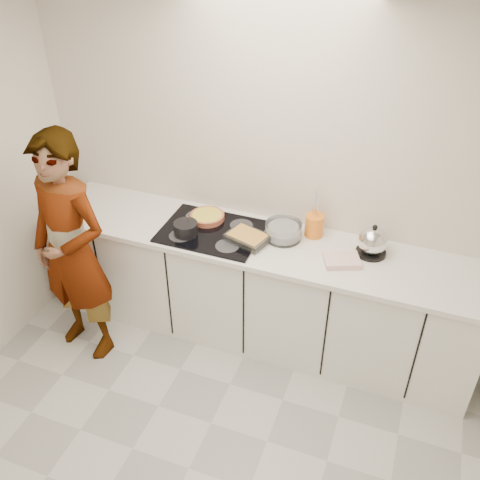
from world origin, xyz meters
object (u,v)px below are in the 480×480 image
at_px(saucepan, 186,229).
at_px(baking_dish, 248,237).
at_px(hob, 212,231).
at_px(mixing_bowl, 283,231).
at_px(cook, 72,252).
at_px(utensil_crock, 314,225).
at_px(tart_dish, 207,217).
at_px(kettle, 373,242).

distance_m(saucepan, baking_dish, 0.45).
xyz_separation_m(hob, mixing_bowl, (0.51, 0.11, 0.05)).
relative_size(hob, mixing_bowl, 2.42).
bearing_deg(cook, utensil_crock, 35.70).
bearing_deg(saucepan, mixing_bowl, 18.26).
xyz_separation_m(hob, cook, (-0.83, -0.54, -0.03)).
bearing_deg(tart_dish, hob, -55.30).
bearing_deg(tart_dish, cook, -138.07).
height_order(kettle, cook, cook).
bearing_deg(cook, mixing_bowl, 35.20).
bearing_deg(mixing_bowl, cook, -154.16).
xyz_separation_m(baking_dish, mixing_bowl, (0.22, 0.14, 0.01)).
distance_m(baking_dish, utensil_crock, 0.49).
height_order(tart_dish, kettle, kettle).
height_order(baking_dish, cook, cook).
height_order(tart_dish, saucepan, saucepan).
distance_m(mixing_bowl, cook, 1.49).
height_order(hob, baking_dish, baking_dish).
distance_m(baking_dish, cook, 1.23).
relative_size(saucepan, kettle, 0.79).
bearing_deg(saucepan, baking_dish, 9.92).
bearing_deg(hob, mixing_bowl, 12.19).
distance_m(saucepan, utensil_crock, 0.92).
bearing_deg(cook, hob, 42.32).
xyz_separation_m(saucepan, utensil_crock, (0.86, 0.33, 0.02)).
bearing_deg(cook, saucepan, 41.75).
distance_m(saucepan, mixing_bowl, 0.70).
bearing_deg(mixing_bowl, baking_dish, -147.27).
bearing_deg(tart_dish, kettle, 0.51).
distance_m(mixing_bowl, kettle, 0.62).
relative_size(mixing_bowl, kettle, 1.16).
bearing_deg(kettle, saucepan, -169.08).
bearing_deg(hob, saucepan, -144.58).
bearing_deg(utensil_crock, saucepan, -158.97).
bearing_deg(utensil_crock, mixing_bowl, -150.32).
bearing_deg(saucepan, tart_dish, 74.97).
distance_m(hob, utensil_crock, 0.74).
relative_size(saucepan, utensil_crock, 1.22).
height_order(baking_dish, utensil_crock, utensil_crock).
xyz_separation_m(saucepan, mixing_bowl, (0.66, 0.22, -0.01)).
xyz_separation_m(saucepan, baking_dish, (0.44, 0.08, -0.02)).
xyz_separation_m(baking_dish, utensil_crock, (0.41, 0.25, 0.04)).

